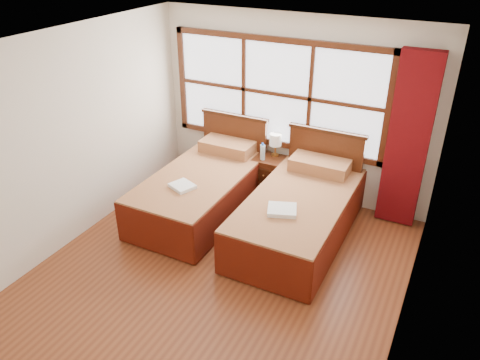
% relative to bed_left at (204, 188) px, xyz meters
% --- Properties ---
extents(floor, '(4.50, 4.50, 0.00)m').
position_rel_bed_left_xyz_m(floor, '(0.87, -1.20, -0.34)').
color(floor, brown).
rests_on(floor, ground).
extents(ceiling, '(4.50, 4.50, 0.00)m').
position_rel_bed_left_xyz_m(ceiling, '(0.87, -1.20, 2.26)').
color(ceiling, white).
rests_on(ceiling, wall_back).
extents(wall_back, '(4.00, 0.00, 4.00)m').
position_rel_bed_left_xyz_m(wall_back, '(0.87, 1.05, 0.96)').
color(wall_back, silver).
rests_on(wall_back, floor).
extents(wall_left, '(0.00, 4.50, 4.50)m').
position_rel_bed_left_xyz_m(wall_left, '(-1.13, -1.20, 0.96)').
color(wall_left, silver).
rests_on(wall_left, floor).
extents(wall_right, '(0.00, 4.50, 4.50)m').
position_rel_bed_left_xyz_m(wall_right, '(2.87, -1.20, 0.96)').
color(wall_right, silver).
rests_on(wall_right, floor).
extents(window, '(3.16, 0.06, 1.56)m').
position_rel_bed_left_xyz_m(window, '(0.62, 1.02, 1.16)').
color(window, white).
rests_on(window, wall_back).
extents(curtain, '(0.50, 0.16, 2.30)m').
position_rel_bed_left_xyz_m(curtain, '(2.47, 0.91, 0.83)').
color(curtain, '#670A0D').
rests_on(curtain, wall_back).
extents(bed_left, '(1.14, 2.22, 1.12)m').
position_rel_bed_left_xyz_m(bed_left, '(0.00, 0.00, 0.00)').
color(bed_left, '#381A0B').
rests_on(bed_left, floor).
extents(bed_right, '(1.16, 2.25, 1.13)m').
position_rel_bed_left_xyz_m(bed_right, '(1.42, -0.00, 0.00)').
color(bed_right, '#381A0B').
rests_on(bed_right, floor).
extents(nightstand, '(0.45, 0.44, 0.60)m').
position_rel_bed_left_xyz_m(nightstand, '(0.65, 0.80, -0.04)').
color(nightstand, '#4C2210').
rests_on(nightstand, floor).
extents(towels_left, '(0.37, 0.35, 0.05)m').
position_rel_bed_left_xyz_m(towels_left, '(-0.01, -0.51, 0.28)').
color(towels_left, white).
rests_on(towels_left, bed_left).
extents(towels_right, '(0.41, 0.39, 0.05)m').
position_rel_bed_left_xyz_m(towels_right, '(1.36, -0.48, 0.29)').
color(towels_right, white).
rests_on(towels_right, bed_right).
extents(lamp, '(0.17, 0.17, 0.34)m').
position_rel_bed_left_xyz_m(lamp, '(0.68, 0.92, 0.50)').
color(lamp, gold).
rests_on(lamp, nightstand).
extents(bottle_near, '(0.07, 0.07, 0.25)m').
position_rel_bed_left_xyz_m(bottle_near, '(0.56, 0.72, 0.37)').
color(bottle_near, silver).
rests_on(bottle_near, nightstand).
extents(bottle_far, '(0.06, 0.06, 0.24)m').
position_rel_bed_left_xyz_m(bottle_far, '(0.58, 0.71, 0.37)').
color(bottle_far, silver).
rests_on(bottle_far, nightstand).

